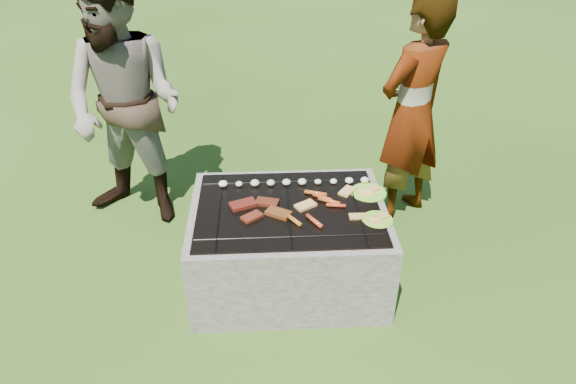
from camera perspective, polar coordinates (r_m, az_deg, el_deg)
The scene contains 10 objects.
lawn at distance 3.76m, azimuth 0.04°, elevation -9.43°, with size 60.00×60.00×0.00m, color #224611.
fire_pit at distance 3.58m, azimuth 0.04°, elevation -6.08°, with size 1.30×1.00×0.62m.
mushrooms at distance 3.61m, azimuth 0.40°, elevation 1.11°, with size 1.06×0.06×0.04m.
pork_slabs at distance 3.36m, azimuth -3.17°, elevation -1.81°, with size 0.42×0.29×0.02m.
sausages at distance 3.38m, azimuth 3.33°, elevation -1.54°, with size 0.41×0.43×0.03m.
bread_on_grate at distance 3.43m, azimuth 4.73°, elevation -1.13°, with size 0.45×0.40×0.02m.
plate_far at distance 3.58m, azimuth 8.91°, elevation -0.08°, with size 0.30×0.30×0.03m.
plate_near at distance 3.32m, azimuth 9.93°, elevation -3.04°, with size 0.26×0.26×0.03m.
cook at distance 4.10m, azimuth 13.62°, elevation 8.55°, with size 0.66×0.44×1.82m, color gray.
bystander at distance 4.09m, azimuth -17.61°, elevation 9.06°, with size 0.96×0.75×1.97m, color #A59B89.
Camera 1 is at (-0.15, -2.79, 2.52)m, focal length 32.00 mm.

